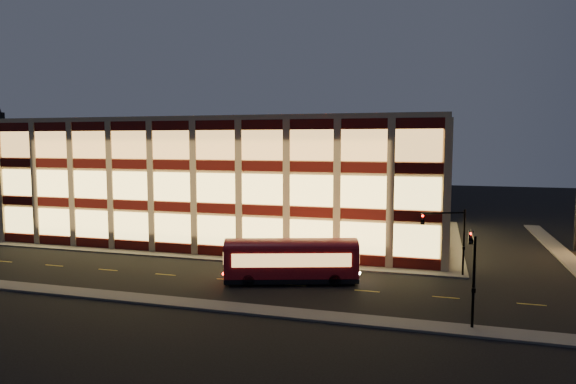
% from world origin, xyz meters
% --- Properties ---
extents(ground, '(200.00, 200.00, 0.00)m').
position_xyz_m(ground, '(0.00, 0.00, 0.00)').
color(ground, black).
rests_on(ground, ground).
extents(sidewalk_office_south, '(54.00, 2.00, 0.15)m').
position_xyz_m(sidewalk_office_south, '(-3.00, 1.00, 0.07)').
color(sidewalk_office_south, '#514F4C').
rests_on(sidewalk_office_south, ground).
extents(sidewalk_office_east, '(2.00, 30.00, 0.15)m').
position_xyz_m(sidewalk_office_east, '(23.00, 17.00, 0.07)').
color(sidewalk_office_east, '#514F4C').
rests_on(sidewalk_office_east, ground).
extents(sidewalk_tower_west, '(2.00, 30.00, 0.15)m').
position_xyz_m(sidewalk_tower_west, '(34.00, 17.00, 0.07)').
color(sidewalk_tower_west, '#514F4C').
rests_on(sidewalk_tower_west, ground).
extents(sidewalk_near, '(100.00, 2.00, 0.15)m').
position_xyz_m(sidewalk_near, '(0.00, -13.00, 0.07)').
color(sidewalk_near, '#514F4C').
rests_on(sidewalk_near, ground).
extents(office_building, '(50.45, 30.45, 14.50)m').
position_xyz_m(office_building, '(-2.91, 16.91, 7.25)').
color(office_building, tan).
rests_on(office_building, ground).
extents(traffic_signal_far, '(3.79, 1.87, 6.00)m').
position_xyz_m(traffic_signal_far, '(22.21, 0.24, 4.11)').
color(traffic_signal_far, black).
rests_on(traffic_signal_far, ground).
extents(traffic_signal_near, '(0.32, 4.45, 6.00)m').
position_xyz_m(traffic_signal_near, '(23.50, -11.03, 4.13)').
color(traffic_signal_near, black).
rests_on(traffic_signal_near, ground).
extents(trolley_bus, '(11.43, 6.01, 3.76)m').
position_xyz_m(trolley_bus, '(9.48, -5.23, 2.09)').
color(trolley_bus, maroon).
rests_on(trolley_bus, ground).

